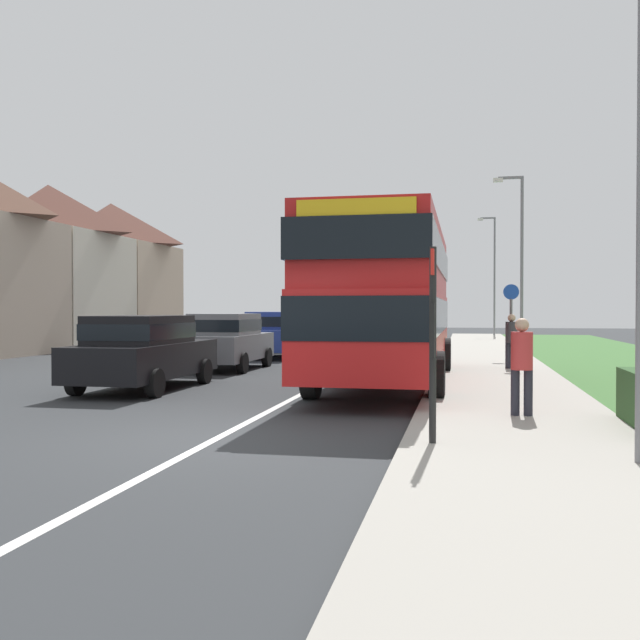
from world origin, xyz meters
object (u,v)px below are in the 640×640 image
at_px(parked_car_blue, 275,333).
at_px(street_lamp_near, 634,61).
at_px(pedestrian_walking_away, 512,338).
at_px(parked_car_grey, 226,339).
at_px(bus_stop_sign, 433,331).
at_px(street_lamp_far, 493,269).
at_px(cycle_route_sign, 511,322).
at_px(parked_car_black, 143,349).
at_px(pedestrian_at_stop, 522,362).
at_px(parked_car_silver, 302,329).
at_px(street_lamp_mid, 519,252).
at_px(double_decker_bus, 388,295).

relative_size(parked_car_blue, street_lamp_near, 0.50).
bearing_deg(pedestrian_walking_away, parked_car_grey, -175.46).
distance_m(bus_stop_sign, street_lamp_far, 38.19).
bearing_deg(parked_car_grey, cycle_route_sign, 5.58).
bearing_deg(street_lamp_far, parked_car_blue, -111.70).
height_order(parked_car_black, pedestrian_at_stop, pedestrian_at_stop).
bearing_deg(parked_car_silver, street_lamp_far, 61.90).
xyz_separation_m(bus_stop_sign, street_lamp_near, (2.20, -0.70, 2.99)).
bearing_deg(parked_car_black, street_lamp_far, 74.69).
distance_m(parked_car_silver, pedestrian_walking_away, 12.84).
relative_size(bus_stop_sign, street_lamp_far, 0.34).
height_order(cycle_route_sign, street_lamp_mid, street_lamp_mid).
xyz_separation_m(parked_car_grey, street_lamp_far, (8.75, 26.96, 3.50)).
xyz_separation_m(parked_car_blue, street_lamp_mid, (8.91, 2.87, 3.06)).
xyz_separation_m(parked_car_grey, street_lamp_mid, (9.00, 8.07, 3.08)).
distance_m(parked_car_black, parked_car_blue, 10.57).
xyz_separation_m(parked_car_silver, street_lamp_near, (8.86, -22.16, 3.63)).
xyz_separation_m(parked_car_blue, pedestrian_at_stop, (7.76, -13.67, 0.04)).
bearing_deg(street_lamp_far, street_lamp_near, -89.97).
distance_m(parked_car_black, pedestrian_at_stop, 8.54).
xyz_separation_m(parked_car_grey, street_lamp_near, (8.77, -11.76, 3.62)).
xyz_separation_m(double_decker_bus, pedestrian_at_stop, (2.67, -5.12, -1.17)).
height_order(double_decker_bus, parked_car_blue, double_decker_bus).
relative_size(bus_stop_sign, street_lamp_mid, 0.38).
height_order(street_lamp_near, street_lamp_far, street_lamp_near).
relative_size(parked_car_silver, pedestrian_at_stop, 2.73).
bearing_deg(parked_car_silver, parked_car_grey, -89.48).
distance_m(parked_car_blue, cycle_route_sign, 9.29).
bearing_deg(cycle_route_sign, street_lamp_near, -87.69).
bearing_deg(parked_car_blue, pedestrian_at_stop, -60.41).
height_order(double_decker_bus, parked_car_grey, double_decker_bus).
xyz_separation_m(double_decker_bus, street_lamp_near, (3.58, -8.41, 2.39)).
bearing_deg(street_lamp_near, cycle_route_sign, 92.31).
bearing_deg(cycle_route_sign, parked_car_silver, 131.07).
distance_m(double_decker_bus, parked_car_grey, 6.29).
relative_size(pedestrian_walking_away, cycle_route_sign, 0.66).
height_order(parked_car_silver, pedestrian_at_stop, pedestrian_at_stop).
bearing_deg(parked_car_silver, double_decker_bus, -68.98).
relative_size(pedestrian_walking_away, street_lamp_far, 0.22).
bearing_deg(parked_car_black, street_lamp_mid, 55.89).
distance_m(parked_car_silver, bus_stop_sign, 22.47).
bearing_deg(street_lamp_mid, street_lamp_far, 90.75).
height_order(pedestrian_at_stop, street_lamp_near, street_lamp_near).
xyz_separation_m(street_lamp_near, street_lamp_far, (-0.02, 38.72, -0.11)).
height_order(bus_stop_sign, street_lamp_near, street_lamp_near).
bearing_deg(pedestrian_at_stop, street_lamp_far, 88.55).
bearing_deg(double_decker_bus, parked_car_black, -159.10).
distance_m(cycle_route_sign, street_lamp_mid, 7.74).
xyz_separation_m(bus_stop_sign, street_lamp_far, (2.18, 38.02, 2.88)).
distance_m(parked_car_grey, cycle_route_sign, 8.32).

